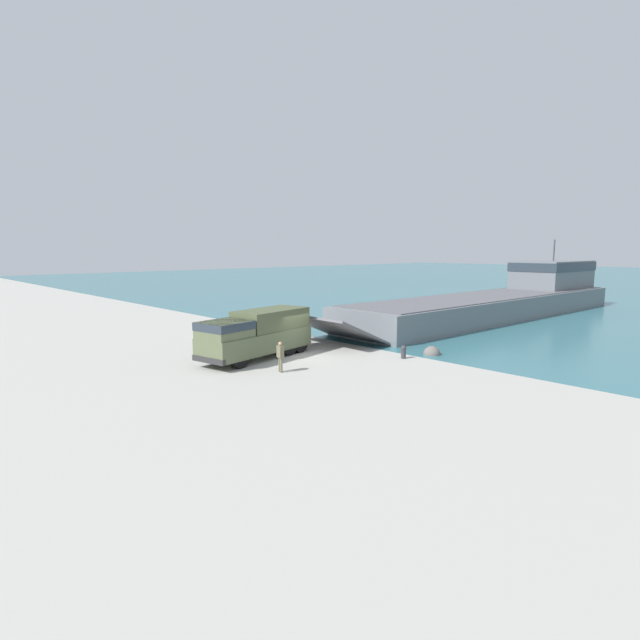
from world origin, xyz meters
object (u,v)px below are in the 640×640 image
military_truck (256,333)px  landing_craft (509,296)px  soldier_on_ramp (280,355)px  mooring_bollard (404,351)px

military_truck → landing_craft: bearing=168.5°
landing_craft → military_truck: (-0.72, -31.20, -0.29)m
landing_craft → soldier_on_ramp: landing_craft is taller
landing_craft → mooring_bollard: (5.43, -24.71, -1.41)m
soldier_on_ramp → mooring_bollard: soldier_on_ramp is taller
landing_craft → military_truck: 31.21m
military_truck → soldier_on_ramp: (3.68, -1.10, -0.59)m
soldier_on_ramp → mooring_bollard: (2.47, 7.60, -0.53)m
landing_craft → mooring_bollard: bearing=-75.9°
landing_craft → military_truck: size_ratio=5.27×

